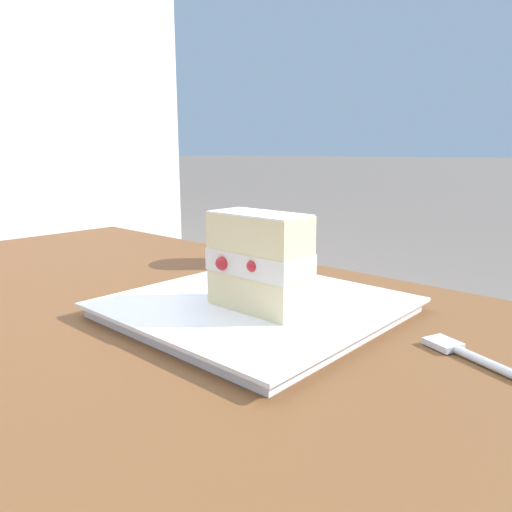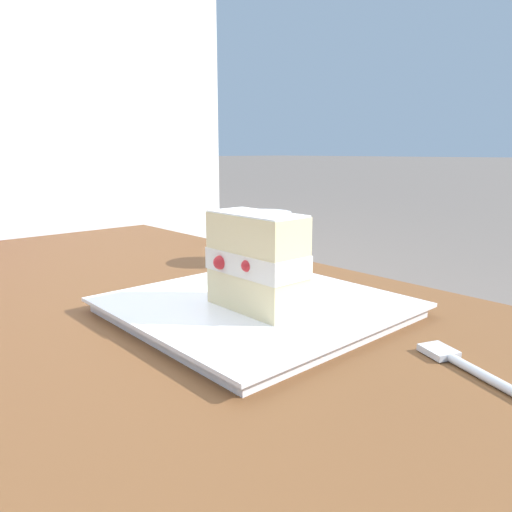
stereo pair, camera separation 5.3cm
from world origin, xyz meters
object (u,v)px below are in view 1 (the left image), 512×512
Objects in this scene: patio_table at (59,437)px; dessert_plate at (256,307)px; dessert_fork at (498,368)px; coffee_cup at (248,237)px; cake_slice at (259,261)px.

dessert_plate reaches higher than patio_table.
patio_table is 0.43m from dessert_fork.
patio_table is at bearing -80.05° from coffee_cup.
coffee_cup is at bearing 99.95° from patio_table.
cake_slice is at bearing -44.64° from coffee_cup.
coffee_cup reaches higher than dessert_plate.
patio_table is at bearing -150.00° from dessert_fork.
dessert_fork reaches higher than patio_table.
dessert_plate is at bearing -45.09° from coffee_cup.
cake_slice is at bearing -169.38° from dessert_fork.
dessert_plate is 0.06m from cake_slice.
dessert_fork is (0.23, 0.04, -0.06)m from cake_slice.
coffee_cup is (-0.42, 0.15, 0.04)m from dessert_fork.
dessert_fork is at bearing -19.86° from coffee_cup.
dessert_fork is at bearing 30.00° from patio_table.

